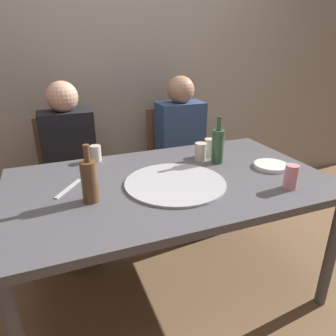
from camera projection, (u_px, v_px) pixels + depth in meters
The scene contains 16 objects.
ground_plane at pixel (170, 287), 1.91m from camera, with size 8.00×8.00×0.00m, color brown.
back_wall at pixel (113, 56), 2.47m from camera, with size 6.00×0.10×2.60m, color gray.
dining_table at pixel (170, 191), 1.66m from camera, with size 1.67×0.97×0.73m.
pizza_tray at pixel (175, 183), 1.58m from camera, with size 0.52×0.52×0.01m, color #ADADB2.
wine_bottle at pixel (90, 180), 1.38m from camera, with size 0.08×0.08×0.27m.
beer_bottle at pixel (218, 145), 1.83m from camera, with size 0.07×0.07×0.28m.
tumbler_near at pixel (96, 153), 1.87m from camera, with size 0.06×0.06×0.10m, color beige.
tumbler_far at pixel (209, 147), 1.96m from camera, with size 0.06×0.06×0.11m, color beige.
wine_glass at pixel (201, 152), 1.88m from camera, with size 0.07×0.07×0.11m, color beige.
soda_can at pixel (291, 177), 1.52m from camera, with size 0.07×0.07×0.12m, color pink.
plate_stack at pixel (271, 166), 1.79m from camera, with size 0.19×0.19×0.02m, color white.
table_knife at pixel (68, 188), 1.53m from camera, with size 0.22×0.02×0.01m, color #B7B7BC.
chair_left at pixel (71, 170), 2.33m from camera, with size 0.44×0.44×0.90m.
chair_right at pixel (177, 155), 2.62m from camera, with size 0.44×0.44×0.90m.
guest_in_sweater at pixel (71, 161), 2.15m from camera, with size 0.36×0.56×1.17m.
guest_in_beanie at pixel (185, 146), 2.44m from camera, with size 0.36×0.56×1.17m.
Camera 1 is at (-0.56, -1.38, 1.41)m, focal length 33.14 mm.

